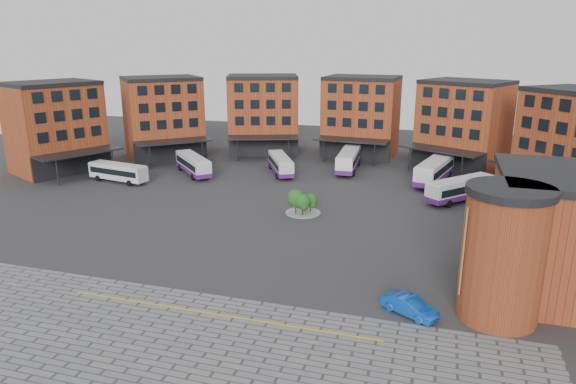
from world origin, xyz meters
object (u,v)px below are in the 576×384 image
(bus_c, at_px, (281,164))
(bus_e, at_px, (434,170))
(bus_b, at_px, (193,164))
(blue_car, at_px, (409,306))
(bus_a, at_px, (118,171))
(bus_f, at_px, (461,189))
(tree_island, at_px, (302,201))
(bus_d, at_px, (349,160))

(bus_c, height_order, bus_e, bus_e)
(bus_b, relative_size, blue_car, 2.10)
(bus_a, xyz_separation_m, bus_b, (8.90, 7.45, 0.00))
(bus_e, bearing_deg, bus_f, -53.38)
(bus_c, xyz_separation_m, bus_f, (27.73, -7.35, 0.11))
(bus_e, relative_size, bus_f, 1.28)
(bus_a, bearing_deg, bus_b, -40.01)
(tree_island, height_order, bus_f, tree_island)
(blue_car, bearing_deg, bus_a, 88.16)
(bus_c, relative_size, bus_f, 1.03)
(bus_d, bearing_deg, bus_f, -38.46)
(bus_e, xyz_separation_m, blue_car, (-0.85, -41.30, -1.16))
(bus_e, bearing_deg, blue_car, -77.35)
(bus_a, bearing_deg, blue_car, -111.47)
(bus_e, bearing_deg, bus_b, -157.11)
(bus_b, bearing_deg, blue_car, -88.44)
(bus_a, xyz_separation_m, bus_d, (32.45, 17.30, 0.14))
(bus_a, bearing_deg, bus_d, -51.88)
(bus_a, height_order, bus_c, bus_c)
(bus_e, bearing_deg, bus_c, -162.95)
(bus_a, bearing_deg, tree_island, -92.27)
(tree_island, bearing_deg, bus_e, 52.65)
(tree_island, relative_size, bus_a, 0.43)
(bus_a, relative_size, blue_car, 2.24)
(bus_d, bearing_deg, bus_e, -18.42)
(tree_island, relative_size, bus_f, 0.44)
(tree_island, distance_m, bus_d, 24.10)
(bus_f, distance_m, blue_car, 32.92)
(bus_c, distance_m, bus_f, 28.68)
(bus_d, distance_m, blue_car, 47.04)
(bus_d, distance_m, bus_e, 14.40)
(bus_a, xyz_separation_m, bus_f, (49.97, 4.72, 0.02))
(bus_b, distance_m, bus_d, 25.52)
(tree_island, distance_m, bus_f, 22.24)
(bus_c, bearing_deg, bus_b, 171.04)
(tree_island, height_order, blue_car, tree_island)
(bus_e, bearing_deg, bus_a, -150.01)
(bus_c, relative_size, bus_e, 0.80)
(bus_c, xyz_separation_m, blue_car, (23.22, -39.95, -0.83))
(bus_f, xyz_separation_m, blue_car, (-4.50, -32.60, -0.94))
(bus_a, relative_size, bus_b, 1.06)
(bus_a, height_order, bus_e, bus_e)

